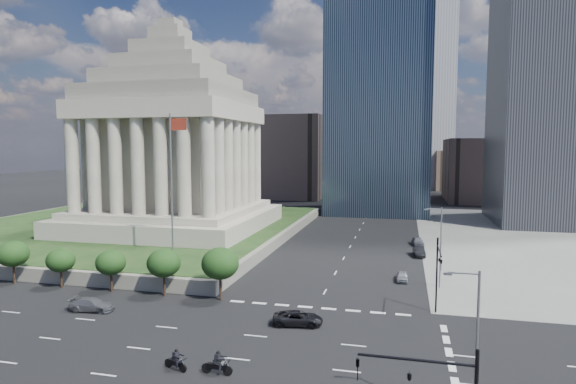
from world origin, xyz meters
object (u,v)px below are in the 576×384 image
(motorcycle_lead, at_px, (217,362))
(war_memorial, at_px, (172,126))
(traffic_signal_ne, at_px, (438,268))
(parked_sedan_near, at_px, (402,276))
(motorcycle_trail, at_px, (175,359))
(street_lamp_south, at_px, (474,341))
(pickup_truck, at_px, (298,318))
(flagpole, at_px, (172,178))
(parked_sedan_mid, at_px, (419,252))
(street_lamp_north, at_px, (439,243))
(suv_grey, at_px, (92,305))
(parked_sedan_far, at_px, (418,241))

(motorcycle_lead, bearing_deg, war_memorial, 121.01)
(war_memorial, xyz_separation_m, traffic_signal_ne, (46.50, -34.30, -16.15))
(parked_sedan_near, distance_m, motorcycle_trail, 34.46)
(traffic_signal_ne, xyz_separation_m, street_lamp_south, (0.83, -19.70, 0.41))
(pickup_truck, bearing_deg, parked_sedan_near, -36.93)
(flagpole, height_order, traffic_signal_ne, flagpole)
(war_memorial, distance_m, parked_sedan_mid, 50.29)
(parked_sedan_near, bearing_deg, motorcycle_lead, -114.39)
(flagpole, bearing_deg, street_lamp_north, 1.63)
(war_memorial, relative_size, motorcycle_lead, 15.34)
(pickup_truck, bearing_deg, suv_grey, 84.25)
(flagpole, height_order, suv_grey, flagpole)
(street_lamp_south, height_order, parked_sedan_mid, street_lamp_south)
(war_memorial, distance_m, flagpole, 28.16)
(flagpole, xyz_separation_m, pickup_truck, (21.02, -15.39, -12.44))
(traffic_signal_ne, relative_size, parked_sedan_mid, 1.77)
(parked_sedan_far, bearing_deg, parked_sedan_mid, -98.36)
(flagpole, height_order, parked_sedan_mid, flagpole)
(flagpole, distance_m, pickup_truck, 28.87)
(pickup_truck, relative_size, motorcycle_trail, 2.11)
(traffic_signal_ne, relative_size, street_lamp_south, 0.80)
(war_memorial, distance_m, traffic_signal_ne, 60.00)
(parked_sedan_mid, bearing_deg, motorcycle_lead, -115.05)
(traffic_signal_ne, distance_m, parked_sedan_far, 37.53)
(parked_sedan_near, xyz_separation_m, motorcycle_lead, (-13.59, -29.88, 0.33))
(war_memorial, distance_m, parked_sedan_far, 50.05)
(war_memorial, relative_size, suv_grey, 8.22)
(pickup_truck, xyz_separation_m, parked_sedan_near, (9.80, 18.41, -0.06))
(parked_sedan_mid, xyz_separation_m, parked_sedan_far, (0.00, 8.57, 0.01))
(pickup_truck, bearing_deg, street_lamp_north, -49.66)
(street_lamp_north, xyz_separation_m, pickup_truck, (-14.13, -16.39, -4.98))
(pickup_truck, distance_m, parked_sedan_near, 20.85)
(parked_sedan_near, bearing_deg, parked_sedan_mid, 80.82)
(street_lamp_north, relative_size, parked_sedan_far, 2.27)
(pickup_truck, distance_m, motorcycle_trail, 13.62)
(war_memorial, bearing_deg, motorcycle_trail, -62.97)
(war_memorial, height_order, flagpole, war_memorial)
(suv_grey, bearing_deg, motorcycle_trail, -130.48)
(war_memorial, height_order, pickup_truck, war_memorial)
(suv_grey, bearing_deg, war_memorial, 9.49)
(street_lamp_south, height_order, street_lamp_north, same)
(traffic_signal_ne, relative_size, parked_sedan_far, 1.82)
(parked_sedan_far, bearing_deg, street_lamp_north, -94.33)
(parked_sedan_near, bearing_deg, street_lamp_north, -24.94)
(suv_grey, bearing_deg, parked_sedan_far, -44.10)
(parked_sedan_mid, relative_size, motorcycle_trail, 1.95)
(traffic_signal_ne, relative_size, motorcycle_lead, 3.15)
(war_memorial, height_order, suv_grey, war_memorial)
(traffic_signal_ne, distance_m, motorcycle_trail, 26.77)
(motorcycle_lead, bearing_deg, parked_sedan_far, 74.32)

